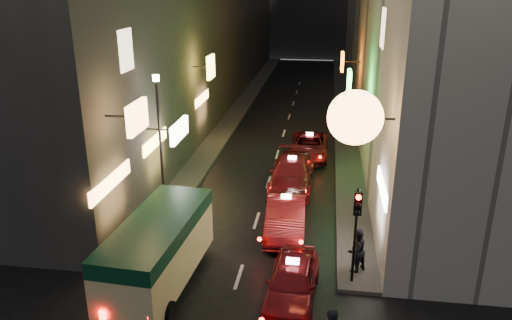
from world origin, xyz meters
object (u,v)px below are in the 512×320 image
at_px(minibus, 158,245).
at_px(traffic_light, 357,217).
at_px(taxi_near, 292,279).
at_px(lamp_post, 160,136).

height_order(minibus, traffic_light, traffic_light).
relative_size(minibus, traffic_light, 1.73).
xyz_separation_m(minibus, taxi_near, (4.57, -0.12, -0.80)).
bearing_deg(traffic_light, minibus, -172.11).
xyz_separation_m(minibus, lamp_post, (-1.61, 5.44, 2.12)).
bearing_deg(lamp_post, taxi_near, -41.98).
bearing_deg(minibus, taxi_near, -1.54).
distance_m(taxi_near, traffic_light, 2.95).
height_order(taxi_near, traffic_light, traffic_light).
bearing_deg(traffic_light, taxi_near, -152.83).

